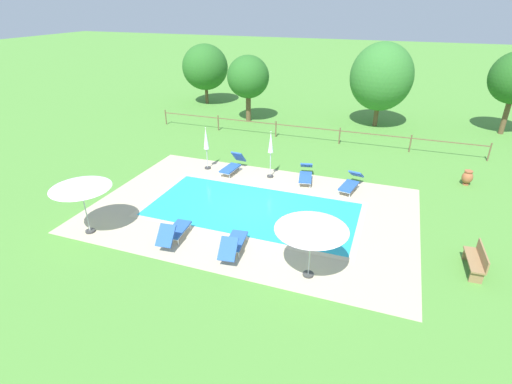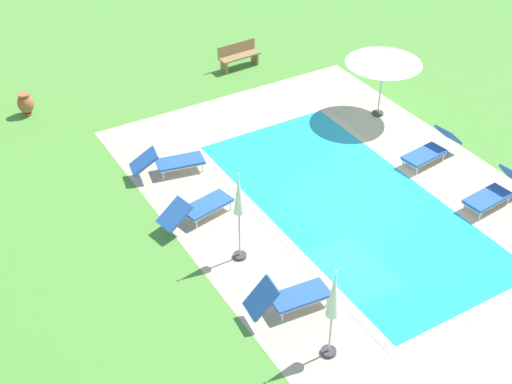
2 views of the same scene
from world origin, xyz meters
TOP-DOWN VIEW (x-y plane):
  - ground_plane at (0.00, 0.00)m, footprint 160.00×160.00m
  - pool_deck_paving at (0.00, 0.00)m, footprint 13.54×8.99m
  - swimming_pool_water at (0.00, 0.00)m, footprint 8.79×4.24m
  - pool_coping_rim at (0.00, 0.00)m, footprint 9.27×4.72m
  - sun_lounger_north_near_steps at (-2.38, 3.44)m, footprint 0.78×1.94m
  - sun_lounger_north_mid at (-1.89, -3.21)m, footprint 0.78×1.97m
  - sun_lounger_north_far at (3.68, 3.41)m, footprint 0.98×2.10m
  - sun_lounger_north_end at (0.48, -3.18)m, footprint 0.84×2.00m
  - sun_lounger_south_near_corner at (1.44, 3.69)m, footprint 0.98×2.11m
  - patio_umbrella_open_foreground at (3.28, -3.55)m, footprint 2.31×2.31m
  - patio_umbrella_open_by_bench at (-5.28, -3.86)m, footprint 2.21×2.21m
  - patio_umbrella_closed_row_west at (-0.34, 3.49)m, footprint 0.32×0.32m
  - patio_umbrella_closed_row_mid_west at (-3.82, 3.39)m, footprint 0.32×0.32m
  - wooden_bench_lawn_side at (8.40, -1.44)m, footprint 0.53×1.52m
  - terracotta_urn_near_fence at (8.89, 5.89)m, footprint 0.50×0.50m
  - perimeter_fence at (0.05, 9.73)m, footprint 20.72×0.08m
  - tree_far_west at (3.87, 14.51)m, footprint 4.18×4.18m
  - tree_west_mid at (-10.34, 16.42)m, footprint 3.77×3.77m
  - tree_centre at (-5.04, 12.64)m, footprint 2.98×2.98m

SIDE VIEW (x-z plane):
  - ground_plane at x=0.00m, z-range 0.00..0.00m
  - pool_deck_paving at x=0.00m, z-range 0.00..0.01m
  - swimming_pool_water at x=0.00m, z-range 0.00..0.01m
  - pool_coping_rim at x=0.00m, z-range 0.01..0.01m
  - sun_lounger_south_near_corner at x=1.44m, z-range -0.03..0.75m
  - sun_lounger_north_far at x=3.68m, z-range -0.04..0.77m
  - sun_lounger_north_end at x=0.48m, z-range -0.07..0.83m
  - sun_lounger_north_mid at x=-1.89m, z-range -0.08..0.85m
  - sun_lounger_north_near_steps at x=-2.38m, z-range -0.09..0.87m
  - terracotta_urn_near_fence at x=8.89m, z-range 0.03..0.77m
  - wooden_bench_lawn_side at x=8.40m, z-range 0.03..0.90m
  - perimeter_fence at x=0.05m, z-range 0.18..1.23m
  - patio_umbrella_closed_row_mid_west at x=-3.82m, z-range 0.37..2.65m
  - patio_umbrella_closed_row_west at x=-0.34m, z-range 0.42..2.84m
  - patio_umbrella_open_foreground at x=3.28m, z-range 0.85..3.04m
  - patio_umbrella_open_by_bench at x=-5.28m, z-range 0.92..3.22m
  - tree_west_mid at x=-10.34m, z-range 0.58..5.45m
  - tree_centre at x=-5.04m, z-range 0.82..5.48m
  - tree_far_west at x=3.87m, z-range 0.57..6.23m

